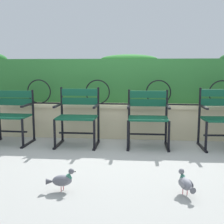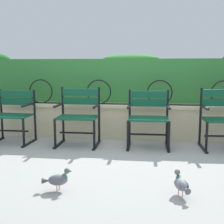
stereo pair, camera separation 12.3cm
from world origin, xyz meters
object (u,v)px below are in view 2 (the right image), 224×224
park_chair_centre_left (78,115)px  park_chair_rightmost (222,117)px  pigeon_far_side (57,179)px  park_chair_centre_right (148,116)px  park_chair_leftmost (13,114)px  pigeon_near_chairs (181,184)px

park_chair_centre_left → park_chair_rightmost: park_chair_rightmost is taller
park_chair_rightmost → pigeon_far_side: bearing=-137.4°
park_chair_centre_left → park_chair_centre_right: park_chair_centre_left is taller
park_chair_leftmost → park_chair_centre_left: 1.08m
park_chair_rightmost → pigeon_near_chairs: size_ratio=3.11×
pigeon_far_side → park_chair_leftmost: bearing=125.8°
park_chair_leftmost → pigeon_near_chairs: bearing=-35.3°
park_chair_rightmost → pigeon_near_chairs: 1.96m
park_chair_centre_right → park_chair_rightmost: size_ratio=0.96×
park_chair_centre_left → pigeon_near_chairs: (1.39, -1.72, -0.36)m
pigeon_near_chairs → pigeon_far_side: bearing=-178.8°
park_chair_centre_left → park_chair_rightmost: 2.15m
park_chair_centre_right → pigeon_far_side: (-0.88, -1.77, -0.35)m
park_chair_leftmost → park_chair_centre_right: size_ratio=0.98×
park_chair_rightmost → park_chair_centre_right: bearing=-178.7°
pigeon_far_side → park_chair_centre_right: bearing=63.7°
park_chair_rightmost → pigeon_far_side: size_ratio=3.07×
park_chair_rightmost → pigeon_far_side: park_chair_rightmost is taller
park_chair_leftmost → pigeon_near_chairs: park_chair_leftmost is taller
park_chair_centre_right → pigeon_near_chairs: (0.31, -1.75, -0.35)m
park_chair_leftmost → park_chair_centre_left: (1.08, -0.02, 0.01)m
pigeon_near_chairs → park_chair_centre_right: bearing=100.2°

